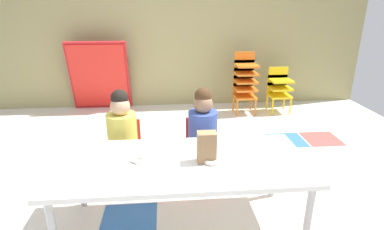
% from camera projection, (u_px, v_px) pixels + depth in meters
% --- Properties ---
extents(ground_plane, '(6.20, 5.00, 0.02)m').
position_uv_depth(ground_plane, '(184.00, 187.00, 2.86)').
color(ground_plane, silver).
extents(back_wall, '(6.20, 0.10, 2.74)m').
position_uv_depth(back_wall, '(172.00, 19.00, 4.72)').
color(back_wall, tan).
rests_on(back_wall, ground_plane).
extents(craft_table, '(1.78, 0.77, 0.56)m').
position_uv_depth(craft_table, '(182.00, 167.00, 2.17)').
color(craft_table, white).
rests_on(craft_table, ground_plane).
extents(seated_child_near_camera, '(0.32, 0.31, 0.92)m').
position_uv_depth(seated_child_near_camera, '(122.00, 130.00, 2.69)').
color(seated_child_near_camera, red).
rests_on(seated_child_near_camera, ground_plane).
extents(seated_child_middle_seat, '(0.32, 0.31, 0.92)m').
position_uv_depth(seated_child_middle_seat, '(203.00, 128.00, 2.75)').
color(seated_child_middle_seat, red).
rests_on(seated_child_middle_seat, ground_plane).
extents(kid_chair_orange_stack, '(0.32, 0.30, 0.92)m').
position_uv_depth(kid_chair_orange_stack, '(245.00, 79.00, 4.62)').
color(kid_chair_orange_stack, orange).
rests_on(kid_chair_orange_stack, ground_plane).
extents(kid_chair_yellow_stack, '(0.32, 0.30, 0.68)m').
position_uv_depth(kid_chair_yellow_stack, '(279.00, 86.00, 4.71)').
color(kid_chair_yellow_stack, yellow).
rests_on(kid_chair_yellow_stack, ground_plane).
extents(folded_activity_table, '(0.90, 0.29, 1.09)m').
position_uv_depth(folded_activity_table, '(99.00, 76.00, 4.73)').
color(folded_activity_table, red).
rests_on(folded_activity_table, ground_plane).
extents(paper_bag_brown, '(0.13, 0.09, 0.22)m').
position_uv_depth(paper_bag_brown, '(207.00, 147.00, 2.11)').
color(paper_bag_brown, '#9E754C').
rests_on(paper_bag_brown, craft_table).
extents(paper_plate_near_edge, '(0.18, 0.18, 0.01)m').
position_uv_depth(paper_plate_near_edge, '(138.00, 162.00, 2.13)').
color(paper_plate_near_edge, white).
rests_on(paper_plate_near_edge, craft_table).
extents(paper_plate_center_table, '(0.18, 0.18, 0.01)m').
position_uv_depth(paper_plate_center_table, '(127.00, 150.00, 2.30)').
color(paper_plate_center_table, white).
rests_on(paper_plate_center_table, craft_table).
extents(donut_powdered_on_plate, '(0.10, 0.10, 0.03)m').
position_uv_depth(donut_powdered_on_plate, '(138.00, 159.00, 2.13)').
color(donut_powdered_on_plate, white).
rests_on(donut_powdered_on_plate, craft_table).
extents(donut_powdered_loose, '(0.11, 0.11, 0.03)m').
position_uv_depth(donut_powdered_loose, '(211.00, 161.00, 2.12)').
color(donut_powdered_loose, white).
rests_on(donut_powdered_loose, craft_table).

